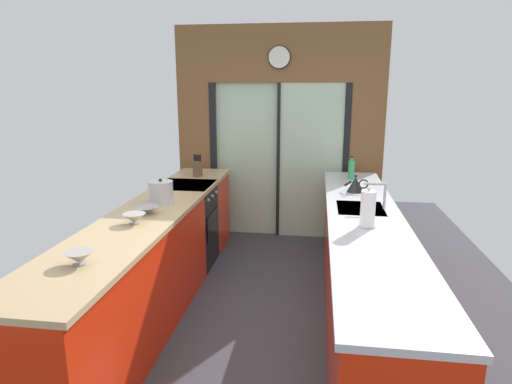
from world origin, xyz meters
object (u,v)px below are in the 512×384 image
at_px(knife_block, 198,168).
at_px(mixing_bowl_mid, 134,218).
at_px(oven_range, 187,225).
at_px(mixing_bowl_far, 148,210).
at_px(paper_towel_roll, 368,209).
at_px(mixing_bowl_near, 79,257).
at_px(stock_pot, 161,192).
at_px(kettle, 356,184).
at_px(soap_bottle, 351,169).

bearing_deg(knife_block, mixing_bowl_mid, -90.00).
height_order(oven_range, mixing_bowl_mid, mixing_bowl_mid).
bearing_deg(mixing_bowl_far, paper_towel_roll, -3.47).
xyz_separation_m(mixing_bowl_near, stock_pot, (0.00, 1.41, 0.06)).
distance_m(oven_range, mixing_bowl_near, 2.27).
xyz_separation_m(oven_range, stock_pot, (0.02, -0.80, 0.57)).
bearing_deg(stock_pot, kettle, 21.71).
bearing_deg(knife_block, mixing_bowl_far, -90.00).
height_order(mixing_bowl_far, paper_towel_roll, paper_towel_roll).
relative_size(oven_range, paper_towel_roll, 2.96).
height_order(mixing_bowl_mid, paper_towel_roll, paper_towel_roll).
relative_size(mixing_bowl_far, paper_towel_roll, 0.64).
xyz_separation_m(oven_range, mixing_bowl_mid, (0.02, -1.40, 0.51)).
bearing_deg(stock_pot, mixing_bowl_far, -90.00).
bearing_deg(mixing_bowl_far, knife_block, 90.00).
bearing_deg(mixing_bowl_far, stock_pot, 90.00).
height_order(mixing_bowl_near, knife_block, knife_block).
xyz_separation_m(mixing_bowl_near, paper_towel_roll, (1.78, 0.97, 0.10)).
relative_size(mixing_bowl_near, knife_block, 0.68).
distance_m(mixing_bowl_far, kettle, 2.06).
bearing_deg(mixing_bowl_near, mixing_bowl_far, 90.00).
height_order(mixing_bowl_near, soap_bottle, soap_bottle).
relative_size(mixing_bowl_near, mixing_bowl_mid, 1.00).
height_order(oven_range, mixing_bowl_near, mixing_bowl_near).
bearing_deg(mixing_bowl_far, mixing_bowl_mid, -90.00).
bearing_deg(mixing_bowl_mid, mixing_bowl_far, 90.00).
distance_m(kettle, soap_bottle, 0.63).
bearing_deg(paper_towel_roll, mixing_bowl_near, -151.37).
bearing_deg(mixing_bowl_near, soap_bottle, 57.07).
bearing_deg(stock_pot, mixing_bowl_mid, -90.00).
bearing_deg(mixing_bowl_near, stock_pot, 90.00).
bearing_deg(soap_bottle, mixing_bowl_mid, -132.54).
height_order(knife_block, soap_bottle, soap_bottle).
xyz_separation_m(stock_pot, paper_towel_roll, (1.78, -0.44, 0.04)).
distance_m(mixing_bowl_near, kettle, 2.77).
height_order(oven_range, paper_towel_roll, paper_towel_roll).
height_order(mixing_bowl_mid, knife_block, knife_block).
xyz_separation_m(oven_range, kettle, (1.80, -0.09, 0.54)).
bearing_deg(mixing_bowl_mid, soap_bottle, 47.46).
distance_m(stock_pot, soap_bottle, 2.23).
height_order(oven_range, knife_block, knife_block).
bearing_deg(mixing_bowl_mid, paper_towel_roll, 5.23).
distance_m(oven_range, mixing_bowl_mid, 1.49).
distance_m(oven_range, mixing_bowl_far, 1.24).
bearing_deg(knife_block, oven_range, -92.40).
bearing_deg(kettle, mixing_bowl_near, -130.04).
xyz_separation_m(oven_range, paper_towel_roll, (1.80, -1.24, 0.60)).
bearing_deg(soap_bottle, knife_block, -176.92).
relative_size(kettle, soap_bottle, 0.92).
bearing_deg(paper_towel_roll, kettle, 89.92).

